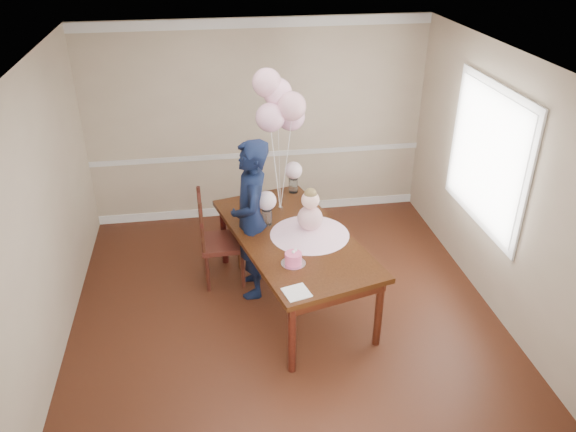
{
  "coord_description": "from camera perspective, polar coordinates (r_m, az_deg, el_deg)",
  "views": [
    {
      "loc": [
        -0.72,
        -4.61,
        3.86
      ],
      "look_at": [
        0.08,
        0.43,
        1.05
      ],
      "focal_mm": 35.0,
      "sensor_mm": 36.0,
      "label": 1
    }
  ],
  "objects": [
    {
      "name": "balloon_d",
      "position": [
        6.0,
        -2.16,
        13.37
      ],
      "size": [
        0.31,
        0.31,
        0.31
      ],
      "primitive_type": "sphere",
      "color": "#E3A1B0",
      "rests_on": "balloon_ribbon_d"
    },
    {
      "name": "table_leg_bl",
      "position": [
        6.83,
        -6.52,
        -1.93
      ],
      "size": [
        0.09,
        0.09,
        0.77
      ],
      "primitive_type": "cylinder",
      "rotation": [
        0.0,
        0.0,
        0.26
      ],
      "color": "black",
      "rests_on": "floor"
    },
    {
      "name": "table_apron",
      "position": [
        5.98,
        0.53,
        -2.86
      ],
      "size": [
        1.49,
        2.28,
        0.11
      ],
      "primitive_type": "cube",
      "rotation": [
        0.0,
        0.0,
        0.26
      ],
      "color": "black",
      "rests_on": "table_leg_fl"
    },
    {
      "name": "table_leg_br",
      "position": [
        7.11,
        0.6,
        -0.41
      ],
      "size": [
        0.09,
        0.09,
        0.77
      ],
      "primitive_type": "cylinder",
      "rotation": [
        0.0,
        0.0,
        0.26
      ],
      "color": "black",
      "rests_on": "floor"
    },
    {
      "name": "roses_far",
      "position": [
        6.71,
        0.55,
        4.66
      ],
      "size": [
        0.21,
        0.21,
        0.21
      ],
      "primitive_type": "sphere",
      "color": "silver",
      "rests_on": "rose_vase_far"
    },
    {
      "name": "window_blinds",
      "position": [
        6.33,
        19.45,
        5.72
      ],
      "size": [
        0.01,
        1.5,
        1.4
      ],
      "primitive_type": "cube",
      "color": "silver",
      "rests_on": "wall_right"
    },
    {
      "name": "balloon_ribbon_d",
      "position": [
        6.21,
        -1.42,
        6.19
      ],
      "size": [
        0.12,
        0.09,
        1.25
      ],
      "primitive_type": "cylinder",
      "rotation": [
        -0.09,
        -0.07,
        0.26
      ],
      "color": "white",
      "rests_on": "balloon_weight"
    },
    {
      "name": "baseboard_trim",
      "position": [
        8.09,
        -2.8,
        0.75
      ],
      "size": [
        4.5,
        0.02,
        0.12
      ],
      "primitive_type": "cube",
      "color": "white",
      "rests_on": "floor"
    },
    {
      "name": "rose_vase_far",
      "position": [
        6.79,
        0.55,
        3.13
      ],
      "size": [
        0.13,
        0.13,
        0.18
      ],
      "primitive_type": "cylinder",
      "rotation": [
        0.0,
        0.0,
        0.26
      ],
      "color": "silver",
      "rests_on": "dining_table_top"
    },
    {
      "name": "table_leg_fl",
      "position": [
        5.28,
        0.41,
        -12.33
      ],
      "size": [
        0.09,
        0.09,
        0.77
      ],
      "primitive_type": "cylinder",
      "rotation": [
        0.0,
        0.0,
        0.26
      ],
      "color": "black",
      "rests_on": "floor"
    },
    {
      "name": "balloon_a",
      "position": [
        5.97,
        -1.83,
        9.97
      ],
      "size": [
        0.31,
        0.31,
        0.31
      ],
      "primitive_type": "sphere",
      "color": "#E19FB7",
      "rests_on": "balloon_ribbon_a"
    },
    {
      "name": "birthday_cake",
      "position": [
        5.43,
        0.55,
        -4.31
      ],
      "size": [
        0.2,
        0.2,
        0.11
      ],
      "primitive_type": "cylinder",
      "rotation": [
        0.0,
        0.0,
        0.26
      ],
      "color": "#EB4A7F",
      "rests_on": "cake_platter"
    },
    {
      "name": "floor",
      "position": [
        6.06,
        -0.09,
        -10.77
      ],
      "size": [
        4.5,
        5.0,
        0.0
      ],
      "primitive_type": "cube",
      "color": "black",
      "rests_on": "ground"
    },
    {
      "name": "dining_table_top",
      "position": [
        5.94,
        0.53,
        -2.18
      ],
      "size": [
        1.63,
        2.42,
        0.06
      ],
      "primitive_type": "cube",
      "rotation": [
        0.0,
        0.0,
        0.26
      ],
      "color": "black",
      "rests_on": "table_leg_fl"
    },
    {
      "name": "baby_hair",
      "position": [
        5.71,
        2.3,
        2.22
      ],
      "size": [
        0.13,
        0.13,
        0.13
      ],
      "primitive_type": "sphere",
      "color": "brown",
      "rests_on": "baby_head"
    },
    {
      "name": "wall_left",
      "position": [
        5.47,
        -24.09,
        -1.22
      ],
      "size": [
        0.02,
        5.0,
        2.7
      ],
      "primitive_type": "cube",
      "color": "tan",
      "rests_on": "floor"
    },
    {
      "name": "woman",
      "position": [
        6.05,
        -3.73,
        -0.41
      ],
      "size": [
        0.47,
        0.68,
        1.82
      ],
      "primitive_type": "imported",
      "rotation": [
        0.0,
        0.0,
        -1.61
      ],
      "color": "black",
      "rests_on": "floor"
    },
    {
      "name": "baby_head",
      "position": [
        5.74,
        2.29,
        1.63
      ],
      "size": [
        0.19,
        0.19,
        0.19
      ],
      "primitive_type": "sphere",
      "color": "#FFC3AF",
      "rests_on": "baby_torso"
    },
    {
      "name": "ceiling",
      "position": [
        4.81,
        -0.11,
        14.88
      ],
      "size": [
        4.5,
        5.0,
        0.02
      ],
      "primitive_type": "cube",
      "color": "silver",
      "rests_on": "wall_back"
    },
    {
      "name": "chair_leg_br",
      "position": [
        6.78,
        -4.97,
        -3.57
      ],
      "size": [
        0.05,
        0.05,
        0.48
      ],
      "primitive_type": "cylinder",
      "rotation": [
        0.0,
        0.0,
        0.03
      ],
      "color": "#3B1D10",
      "rests_on": "floor"
    },
    {
      "name": "baby_skirt",
      "position": [
        5.91,
        2.22,
        -1.42
      ],
      "size": [
        1.02,
        1.02,
        0.11
      ],
      "primitive_type": "cone",
      "rotation": [
        0.0,
        0.0,
        0.26
      ],
      "color": "#FFBBD6",
      "rests_on": "dining_table_top"
    },
    {
      "name": "table_leg_fr",
      "position": [
        5.63,
        9.19,
        -9.7
      ],
      "size": [
        0.09,
        0.09,
        0.77
      ],
      "primitive_type": "cylinder",
      "rotation": [
        0.0,
        0.0,
        0.26
      ],
      "color": "black",
      "rests_on": "floor"
    },
    {
      "name": "cake_flower_a",
      "position": [
        5.39,
        0.55,
        -3.67
      ],
      "size": [
        0.03,
        0.03,
        0.03
      ],
      "primitive_type": "sphere",
      "color": "white",
      "rests_on": "birthday_cake"
    },
    {
      "name": "crown_molding",
      "position": [
        7.24,
        -3.31,
        19.0
      ],
      "size": [
        4.5,
        0.02,
        0.12
      ],
      "primitive_type": "cube",
      "color": "silver",
      "rests_on": "wall_back"
    },
    {
      "name": "chair_leg_bl",
      "position": [
        6.77,
        -8.35,
        -3.88
      ],
      "size": [
        0.05,
        0.05,
        0.48
      ],
      "primitive_type": "cylinder",
      "rotation": [
        0.0,
        0.0,
        0.03
      ],
      "color": "black",
      "rests_on": "floor"
    },
    {
      "name": "balloon_e",
      "position": [
        6.17,
        0.28,
        10.07
      ],
      "size": [
        0.31,
        0.31,
        0.31
      ],
      "primitive_type": "sphere",
      "color": "#DC9BB9",
      "rests_on": "balloon_ribbon_e"
    },
    {
      "name": "cake_platter",
      "position": [
        5.46,
        0.54,
        -4.83
      ],
      "size": [
        0.3,
        0.3,
        0.01
      ],
      "primitive_type": "cylinder",
      "rotation": [
        0.0,
        0.0,
        0.26
      ],
      "color": "silver",
      "rests_on": "dining_table_top"
    },
    {
      "name": "chair_slat_top",
      "position": [
        6.19,
        -8.98,
        1.42
      ],
      "size": [
        0.04,
        0.45,
        0.06
      ],
      "primitive_type": "cube",
      "rotation": [
        0.0,
        0.0,
        0.03
      ],
      "color": "#3C1610",
      "rests_on": "dining_chair_seat"
    },
    {
      "name": "balloon_ribbon_c",
      "position": [
        6.25,
        -0.91,
        5.76
      ],
      "size": [
        0.01,
        0.11,
        1.14
      ],
      "primitive_type": "cylinder",
      "rotation": [
        -0.09,
        0.02,
        0.26
      ],
      "color": "silver",
      "rests_on": "balloon_weight"
    },
    {
      "name": "chair_slat_low",
      "position": [
        6.36,
        -8.74,
        -1.44
      ],
      "size": [
        0.04,
        0.45,
        0.06
      ],
      "primitive_type": "cube",
      "rotation": [
        0.0,
        0.0,
        0.03
      ],
      "color": "#36190E",
      "rests_on": "dining_chair_seat"
    },
    {
      "name": "wall_back",
      "position": [
        7.58,
        -3.05,
        9.43
      ],
      "size": [
        4.5,
        0.02,
        2.7
      ],
      "primitive_type": "cube",
      "color": "tan",
      "rests_on": "floor"
    },
    {
      "name": "dining_chair_seat",
      "position": [
        6.46,
        -6.65,
        -2.71
      ],
      "size": [
        0.5,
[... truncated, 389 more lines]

